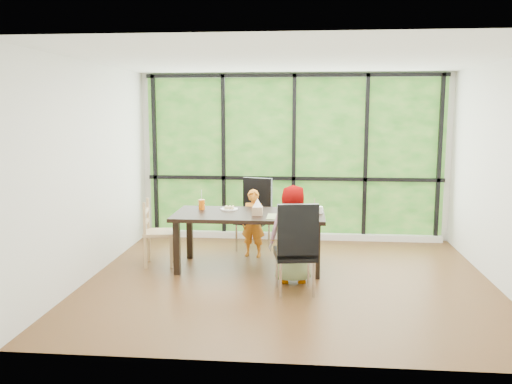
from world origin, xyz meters
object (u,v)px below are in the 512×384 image
chair_end_beech (159,233)px  orange_cup (202,205)px  child_older (292,234)px  chair_interior_leather (295,247)px  dining_table (249,240)px  white_mug (319,210)px  child_toddler (253,223)px  chair_window_leather (253,215)px  green_cup (314,214)px  tissue_box (258,211)px  plate_far (229,209)px  plate_near (290,216)px

chair_end_beech → orange_cup: 0.69m
child_older → chair_interior_leather: bearing=89.8°
dining_table → white_mug: white_mug is taller
dining_table → child_older: (0.59, -0.54, 0.23)m
child_toddler → orange_cup: 0.85m
dining_table → child_older: size_ratio=1.65×
child_toddler → white_mug: bearing=-17.7°
dining_table → chair_window_leather: chair_window_leather is taller
dining_table → white_mug: (0.93, 0.07, 0.42)m
green_cup → chair_window_leather: bearing=126.1°
dining_table → tissue_box: tissue_box is taller
chair_window_leather → chair_interior_leather: bearing=-53.9°
plate_far → orange_cup: size_ratio=1.75×
chair_interior_leather → orange_cup: chair_interior_leather is taller
plate_far → chair_end_beech: bearing=-169.1°
dining_table → tissue_box: bearing=-48.3°
child_toddler → tissue_box: (0.12, -0.72, 0.32)m
child_toddler → chair_window_leather: bearing=107.9°
chair_window_leather → green_cup: size_ratio=9.07×
child_older → green_cup: bearing=-142.7°
plate_near → orange_cup: 1.29m
chair_interior_leather → white_mug: (0.30, 1.01, 0.25)m
chair_window_leather → green_cup: 1.54m
dining_table → chair_window_leather: (-0.04, 0.94, 0.17)m
dining_table → chair_end_beech: (-1.24, 0.03, 0.08)m
plate_near → white_mug: bearing=34.2°
tissue_box → dining_table: bearing=131.7°
child_older → chair_window_leather: bearing=-73.5°
child_older → plate_near: child_older is taller
plate_near → chair_window_leather: bearing=117.8°
dining_table → child_toddler: (0.00, 0.58, 0.11)m
plate_near → child_toddler: bearing=125.6°
child_older → white_mug: bearing=-125.4°
white_mug → green_cup: bearing=-101.7°
dining_table → green_cup: green_cup is taller
plate_near → white_mug: size_ratio=2.29×
orange_cup → white_mug: size_ratio=1.53×
chair_window_leather → chair_interior_leather: (0.67, -1.87, 0.00)m
tissue_box → orange_cup: bearing=157.0°
child_toddler → tissue_box: child_toddler is taller
white_mug → tissue_box: bearing=-165.2°
orange_cup → plate_far: bearing=2.1°
dining_table → child_toddler: child_toddler is taller
child_toddler → white_mug: (0.93, -0.51, 0.31)m
child_toddler → orange_cup: child_toddler is taller
plate_far → white_mug: (1.23, -0.14, 0.04)m
child_older → green_cup: 0.42m
chair_interior_leather → white_mug: 1.08m
white_mug → dining_table: bearing=-175.4°
plate_near → orange_cup: orange_cup is taller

